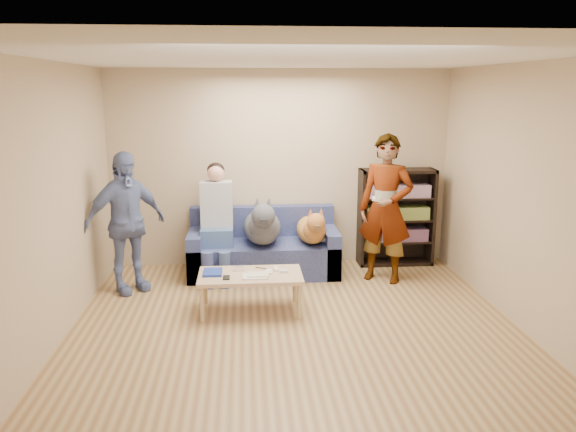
{
  "coord_description": "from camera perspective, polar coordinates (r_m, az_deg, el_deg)",
  "views": [
    {
      "loc": [
        -0.48,
        -4.9,
        2.35
      ],
      "look_at": [
        0.0,
        1.2,
        0.95
      ],
      "focal_mm": 35.0,
      "sensor_mm": 36.0,
      "label": 1
    }
  ],
  "objects": [
    {
      "name": "pen_orange",
      "position": [
        5.86,
        -4.03,
        -6.36
      ],
      "size": [
        0.13,
        0.06,
        0.01
      ],
      "primitive_type": "cylinder",
      "rotation": [
        0.0,
        1.57,
        0.35
      ],
      "color": "orange",
      "rests_on": "coffee_table"
    },
    {
      "name": "person_seated",
      "position": [
        7.06,
        -7.26,
        -0.13
      ],
      "size": [
        0.4,
        0.73,
        1.47
      ],
      "color": "#445A97",
      "rests_on": "sofa"
    },
    {
      "name": "blanket",
      "position": [
        7.2,
        3.93,
        -2.13
      ],
      "size": [
        0.36,
        0.3,
        0.12
      ],
      "primitive_type": "ellipsoid",
      "color": "#B6B7BB",
      "rests_on": "sofa"
    },
    {
      "name": "held_controller",
      "position": [
        6.67,
        8.69,
        1.76
      ],
      "size": [
        0.06,
        0.13,
        0.03
      ],
      "primitive_type": "cube",
      "rotation": [
        0.0,
        0.0,
        -0.17
      ],
      "color": "white",
      "rests_on": "person_standing_right"
    },
    {
      "name": "dog_gray",
      "position": [
        7.04,
        -2.62,
        -0.96
      ],
      "size": [
        0.47,
        1.28,
        0.68
      ],
      "color": "#4A4C54",
      "rests_on": "sofa"
    },
    {
      "name": "ground",
      "position": [
        5.46,
        1.02,
        -12.62
      ],
      "size": [
        5.0,
        5.0,
        0.0
      ],
      "primitive_type": "plane",
      "color": "olive",
      "rests_on": "ground"
    },
    {
      "name": "coffee_table",
      "position": [
        6.02,
        -3.85,
        -6.31
      ],
      "size": [
        1.1,
        0.6,
        0.42
      ],
      "color": "tan",
      "rests_on": "ground"
    },
    {
      "name": "magazine",
      "position": [
        5.93,
        -3.07,
        -5.93
      ],
      "size": [
        0.22,
        0.17,
        0.01
      ],
      "primitive_type": "cube",
      "color": "beige",
      "rests_on": "coffee_table"
    },
    {
      "name": "wallet",
      "position": [
        5.9,
        -6.28,
        -6.23
      ],
      "size": [
        0.07,
        0.12,
        0.02
      ],
      "primitive_type": "cube",
      "color": "black",
      "rests_on": "coffee_table"
    },
    {
      "name": "wall_front",
      "position": [
        2.67,
        6.37,
        -10.44
      ],
      "size": [
        4.5,
        0.0,
        4.5
      ],
      "primitive_type": "plane",
      "rotation": [
        -1.57,
        0.0,
        0.0
      ],
      "color": "tan",
      "rests_on": "ground"
    },
    {
      "name": "camera_silver",
      "position": [
        6.12,
        -5.0,
        -5.32
      ],
      "size": [
        0.11,
        0.06,
        0.05
      ],
      "primitive_type": "cube",
      "color": "silver",
      "rests_on": "coffee_table"
    },
    {
      "name": "sofa",
      "position": [
        7.3,
        -2.51,
        -3.59
      ],
      "size": [
        1.9,
        0.85,
        0.82
      ],
      "color": "#515B93",
      "rests_on": "ground"
    },
    {
      "name": "headphone_cup_a",
      "position": [
        5.99,
        -1.93,
        -5.82
      ],
      "size": [
        0.07,
        0.07,
        0.02
      ],
      "primitive_type": "cylinder",
      "color": "white",
      "rests_on": "coffee_table"
    },
    {
      "name": "wall_right",
      "position": [
        5.71,
        24.16,
        1.14
      ],
      "size": [
        0.0,
        5.0,
        5.0
      ],
      "primitive_type": "plane",
      "rotation": [
        1.57,
        0.0,
        -1.57
      ],
      "color": "tan",
      "rests_on": "ground"
    },
    {
      "name": "person_standing_right",
      "position": [
        6.94,
        9.88,
        0.72
      ],
      "size": [
        0.79,
        0.71,
        1.82
      ],
      "primitive_type": "imported",
      "rotation": [
        0.0,
        0.0,
        -0.52
      ],
      "color": "gray",
      "rests_on": "ground"
    },
    {
      "name": "controller_b",
      "position": [
        6.04,
        -0.42,
        -5.62
      ],
      "size": [
        0.09,
        0.06,
        0.03
      ],
      "primitive_type": "cube",
      "color": "silver",
      "rests_on": "coffee_table"
    },
    {
      "name": "papers",
      "position": [
        5.91,
        -3.35,
        -6.12
      ],
      "size": [
        0.26,
        0.2,
        0.02
      ],
      "primitive_type": "cube",
      "color": "silver",
      "rests_on": "coffee_table"
    },
    {
      "name": "ceiling",
      "position": [
        4.93,
        1.14,
        15.77
      ],
      "size": [
        5.0,
        5.0,
        0.0
      ],
      "primitive_type": "plane",
      "rotation": [
        3.14,
        0.0,
        0.0
      ],
      "color": "white",
      "rests_on": "ground"
    },
    {
      "name": "pen_black",
      "position": [
        6.18,
        -2.76,
        -5.3
      ],
      "size": [
        0.13,
        0.08,
        0.01
      ],
      "primitive_type": "cylinder",
      "rotation": [
        0.0,
        1.57,
        -0.52
      ],
      "color": "black",
      "rests_on": "coffee_table"
    },
    {
      "name": "person_standing_left",
      "position": [
        6.75,
        -16.19,
        -0.66
      ],
      "size": [
        1.02,
        0.9,
        1.66
      ],
      "primitive_type": "imported",
      "rotation": [
        0.0,
        0.0,
        0.63
      ],
      "color": "#6E7EB0",
      "rests_on": "ground"
    },
    {
      "name": "controller_a",
      "position": [
        6.11,
        -1.23,
        -5.4
      ],
      "size": [
        0.04,
        0.13,
        0.03
      ],
      "primitive_type": "cube",
      "color": "white",
      "rests_on": "coffee_table"
    },
    {
      "name": "dog_tan",
      "position": [
        7.08,
        2.47,
        -1.31
      ],
      "size": [
        0.37,
        1.15,
        0.54
      ],
      "color": "#BF783A",
      "rests_on": "sofa"
    },
    {
      "name": "notebook_blue",
      "position": [
        6.06,
        -7.66,
        -5.68
      ],
      "size": [
        0.2,
        0.26,
        0.03
      ],
      "primitive_type": "cube",
      "color": "navy",
      "rests_on": "coffee_table"
    },
    {
      "name": "headphone_cup_b",
      "position": [
        6.07,
        -1.97,
        -5.58
      ],
      "size": [
        0.07,
        0.07,
        0.02
      ],
      "primitive_type": "cylinder",
      "color": "white",
      "rests_on": "coffee_table"
    },
    {
      "name": "bookshelf",
      "position": [
        7.7,
        10.9,
        0.11
      ],
      "size": [
        1.0,
        0.34,
        1.3
      ],
      "color": "black",
      "rests_on": "ground"
    },
    {
      "name": "wall_back",
      "position": [
        7.49,
        -0.79,
        4.83
      ],
      "size": [
        4.5,
        0.0,
        4.5
      ],
      "primitive_type": "plane",
      "rotation": [
        1.57,
        0.0,
        0.0
      ],
      "color": "tan",
      "rests_on": "ground"
    },
    {
      "name": "wall_left",
      "position": [
        5.32,
        -23.83,
        0.37
      ],
      "size": [
        0.0,
        5.0,
        5.0
      ],
      "primitive_type": "plane",
      "rotation": [
        1.57,
        0.0,
        1.57
      ],
      "color": "tan",
      "rests_on": "ground"
    }
  ]
}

